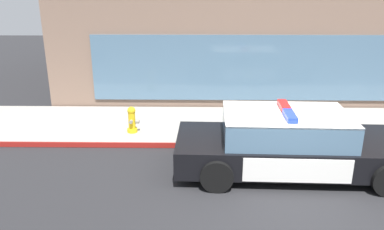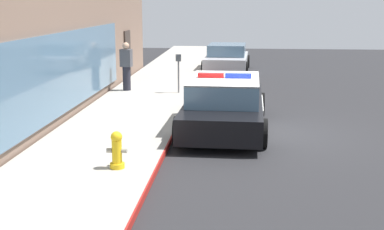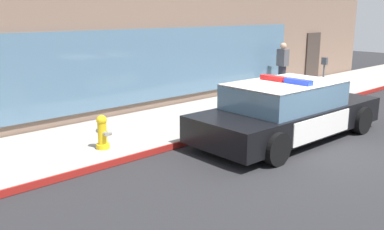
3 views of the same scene
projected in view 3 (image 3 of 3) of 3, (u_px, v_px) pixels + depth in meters
The scene contains 7 objects.
ground at pixel (313, 151), 9.19m from camera, with size 48.00×48.00×0.00m, color #262628.
sidewalk at pixel (197, 118), 11.78m from camera, with size 48.00×2.98×0.15m, color #A39E93.
curb_red_paint at pixel (238, 128), 10.71m from camera, with size 28.80×0.04×0.14m, color maroon.
police_cruiser at pixel (288, 111), 9.94m from camera, with size 5.22×2.27×1.49m.
fire_hydrant at pixel (102, 132), 8.82m from camera, with size 0.34×0.39×0.73m.
pedestrian_on_sidewalk at pixel (282, 66), 15.67m from camera, with size 0.32×0.44×1.71m.
parking_meter at pixel (324, 70), 14.08m from camera, with size 0.12×0.18×1.34m.
Camera 3 is at (-7.90, -4.58, 2.96)m, focal length 39.36 mm.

